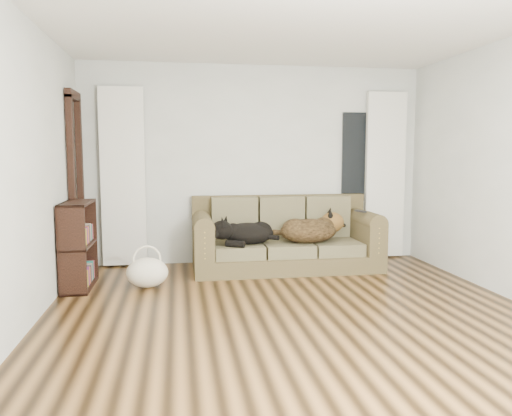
{
  "coord_description": "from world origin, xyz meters",
  "views": [
    {
      "loc": [
        -1.02,
        -4.08,
        1.46
      ],
      "look_at": [
        -0.12,
        1.6,
        0.82
      ],
      "focal_mm": 35.0,
      "sensor_mm": 36.0,
      "label": 1
    }
  ],
  "objects": [
    {
      "name": "curtain_left",
      "position": [
        -1.7,
        2.42,
        1.15
      ],
      "size": [
        0.55,
        0.08,
        2.25
      ],
      "primitive_type": "cube",
      "color": "silver",
      "rests_on": "ground"
    },
    {
      "name": "dog_black_lab",
      "position": [
        -0.21,
        1.88,
        0.48
      ],
      "size": [
        0.66,
        0.48,
        0.27
      ],
      "primitive_type": "ellipsoid",
      "rotation": [
        0.0,
        0.0,
        -0.07
      ],
      "color": "black",
      "rests_on": "sofa"
    },
    {
      "name": "curtain_right",
      "position": [
        1.8,
        2.42,
        1.15
      ],
      "size": [
        0.55,
        0.08,
        2.25
      ],
      "primitive_type": "cube",
      "color": "silver",
      "rests_on": "ground"
    },
    {
      "name": "dog_shepherd",
      "position": [
        0.61,
        1.88,
        0.49
      ],
      "size": [
        0.77,
        0.57,
        0.33
      ],
      "primitive_type": "ellipsoid",
      "rotation": [
        0.0,
        0.0,
        3.2
      ],
      "color": "black",
      "rests_on": "sofa"
    },
    {
      "name": "wall_back",
      "position": [
        0.0,
        2.5,
        1.3
      ],
      "size": [
        4.5,
        0.04,
        2.6
      ],
      "primitive_type": "cube",
      "color": "silver",
      "rests_on": "ground"
    },
    {
      "name": "window_pane",
      "position": [
        1.45,
        2.47,
        1.4
      ],
      "size": [
        0.5,
        0.03,
        1.2
      ],
      "primitive_type": "cube",
      "color": "black",
      "rests_on": "wall_back"
    },
    {
      "name": "ceiling",
      "position": [
        0.0,
        0.0,
        2.6
      ],
      "size": [
        5.0,
        5.0,
        0.0
      ],
      "primitive_type": "plane",
      "color": "white",
      "rests_on": "ground"
    },
    {
      "name": "door_casing",
      "position": [
        -2.2,
        2.05,
        1.05
      ],
      "size": [
        0.07,
        0.6,
        2.1
      ],
      "primitive_type": "cube",
      "color": "black",
      "rests_on": "ground"
    },
    {
      "name": "bookshelf",
      "position": [
        -2.09,
        1.46,
        0.5
      ],
      "size": [
        0.38,
        0.78,
        0.93
      ],
      "primitive_type": "cube",
      "rotation": [
        0.0,
        0.0,
        0.14
      ],
      "color": "black",
      "rests_on": "floor"
    },
    {
      "name": "sofa",
      "position": [
        0.31,
        1.97,
        0.45
      ],
      "size": [
        2.31,
        1.0,
        0.94
      ],
      "primitive_type": "cube",
      "color": "#464024",
      "rests_on": "floor"
    },
    {
      "name": "tv_remote",
      "position": [
        1.24,
        1.84,
        0.73
      ],
      "size": [
        0.11,
        0.19,
        0.02
      ],
      "primitive_type": "cube",
      "rotation": [
        0.0,
        0.0,
        0.32
      ],
      "color": "black",
      "rests_on": "sofa"
    },
    {
      "name": "wall_left",
      "position": [
        -2.25,
        0.0,
        1.3
      ],
      "size": [
        0.04,
        5.0,
        2.6
      ],
      "primitive_type": "cube",
      "color": "silver",
      "rests_on": "ground"
    },
    {
      "name": "floor",
      "position": [
        0.0,
        0.0,
        0.0
      ],
      "size": [
        5.0,
        5.0,
        0.0
      ],
      "primitive_type": "plane",
      "color": "black",
      "rests_on": "ground"
    },
    {
      "name": "tote_bag",
      "position": [
        -1.36,
        1.34,
        0.16
      ],
      "size": [
        0.52,
        0.45,
        0.33
      ],
      "primitive_type": "ellipsoid",
      "rotation": [
        0.0,
        0.0,
        -0.26
      ],
      "color": "#ECE4C8",
      "rests_on": "floor"
    }
  ]
}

